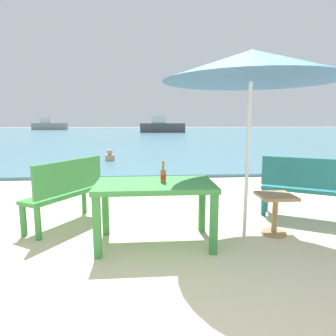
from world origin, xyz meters
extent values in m
plane|color=beige|center=(0.00, 0.00, 0.00)|extent=(120.00, 120.00, 0.00)
cube|color=teal|center=(0.00, 30.00, 0.04)|extent=(120.00, 50.00, 0.08)
cube|color=#3D8C42|center=(-0.63, 0.98, 0.73)|extent=(1.40, 0.80, 0.06)
cube|color=#3D8C42|center=(-1.27, 0.64, 0.35)|extent=(0.08, 0.08, 0.70)
cube|color=#3D8C42|center=(0.01, 0.64, 0.35)|extent=(0.08, 0.08, 0.70)
cube|color=#3D8C42|center=(-1.27, 1.32, 0.35)|extent=(0.08, 0.08, 0.70)
cube|color=#3D8C42|center=(0.01, 1.32, 0.35)|extent=(0.08, 0.08, 0.70)
cylinder|color=brown|center=(-0.53, 0.97, 0.84)|extent=(0.06, 0.06, 0.16)
cone|color=brown|center=(-0.53, 0.97, 0.92)|extent=(0.06, 0.06, 0.03)
cylinder|color=brown|center=(-0.53, 0.97, 0.97)|extent=(0.03, 0.03, 0.09)
cylinder|color=red|center=(-0.53, 0.97, 0.83)|extent=(0.07, 0.07, 0.05)
cylinder|color=gold|center=(-0.53, 0.97, 1.02)|extent=(0.03, 0.03, 0.01)
cylinder|color=silver|center=(0.51, 1.05, 1.15)|extent=(0.04, 0.04, 2.30)
cone|color=#33598C|center=(0.51, 1.05, 2.12)|extent=(2.10, 2.10, 0.36)
cube|color=#9E7A51|center=(0.95, 1.14, 0.52)|extent=(0.44, 0.44, 0.04)
cylinder|color=#9E7A51|center=(0.95, 1.14, 0.25)|extent=(0.07, 0.07, 0.50)
cylinder|color=#9E7A51|center=(0.95, 1.14, 0.01)|extent=(0.32, 0.32, 0.03)
cube|color=#237275|center=(1.66, 1.76, 0.45)|extent=(1.22, 0.90, 0.05)
cube|color=#237275|center=(1.59, 1.62, 0.73)|extent=(1.07, 0.62, 0.44)
cube|color=#237275|center=(1.25, 2.15, 0.21)|extent=(0.06, 0.06, 0.42)
cube|color=#237275|center=(1.12, 1.90, 0.21)|extent=(0.06, 0.06, 0.42)
cube|color=#3D8C42|center=(-1.91, 1.73, 0.45)|extent=(0.94, 1.21, 0.05)
cube|color=#3D8C42|center=(-1.78, 1.64, 0.73)|extent=(0.67, 1.04, 0.44)
cube|color=#3D8C42|center=(-1.74, 2.27, 0.21)|extent=(0.06, 0.06, 0.42)
cube|color=#3D8C42|center=(-2.33, 1.34, 0.21)|extent=(0.06, 0.06, 0.42)
cube|color=#3D8C42|center=(-1.50, 2.12, 0.21)|extent=(0.06, 0.06, 0.42)
cube|color=#3D8C42|center=(-2.09, 1.19, 0.21)|extent=(0.06, 0.06, 0.42)
cylinder|color=tan|center=(-1.99, 7.94, 0.18)|extent=(0.34, 0.34, 0.20)
sphere|color=tan|center=(-1.99, 7.94, 0.39)|extent=(0.21, 0.21, 0.21)
cube|color=#4C4C4C|center=(1.28, 31.60, 0.61)|extent=(5.14, 1.40, 1.05)
cube|color=silver|center=(0.82, 31.60, 1.54)|extent=(1.64, 1.05, 0.82)
cube|color=gray|center=(-14.62, 42.00, 0.58)|extent=(4.86, 1.33, 0.99)
cube|color=silver|center=(-15.06, 42.00, 1.46)|extent=(1.55, 0.99, 0.77)
camera|label=1|loc=(-0.74, -2.42, 1.49)|focal=31.24mm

